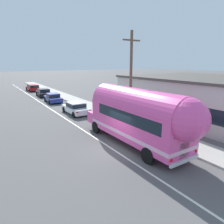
% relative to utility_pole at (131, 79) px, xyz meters
% --- Properties ---
extents(ground_plane, '(300.00, 300.00, 0.00)m').
position_rel_utility_pole_xyz_m(ground_plane, '(-4.10, -3.41, -4.42)').
color(ground_plane, '#565454').
extents(lane_markings, '(3.78, 80.00, 0.01)m').
position_rel_utility_pole_xyz_m(lane_markings, '(-2.41, 8.59, -4.42)').
color(lane_markings, silver).
rests_on(lane_markings, ground).
extents(sidewalk_slab, '(2.63, 90.00, 0.15)m').
position_rel_utility_pole_xyz_m(sidewalk_slab, '(0.87, 6.59, -4.35)').
color(sidewalk_slab, '#ADA89E').
rests_on(sidewalk_slab, ground).
extents(roadside_building, '(12.96, 17.60, 4.34)m').
position_rel_utility_pole_xyz_m(roadside_building, '(9.78, -1.48, -2.25)').
color(roadside_building, beige).
rests_on(roadside_building, ground).
extents(utility_pole, '(1.80, 0.24, 8.50)m').
position_rel_utility_pole_xyz_m(utility_pole, '(0.00, 0.00, 0.00)').
color(utility_pole, brown).
rests_on(utility_pole, ground).
extents(painted_bus, '(2.65, 10.96, 4.12)m').
position_rel_utility_pole_xyz_m(painted_bus, '(-2.26, -3.92, -2.12)').
color(painted_bus, '#EA4C9E').
rests_on(painted_bus, ground).
extents(car_lead, '(2.05, 4.45, 1.37)m').
position_rel_utility_pole_xyz_m(car_lead, '(-2.27, 7.44, -3.69)').
color(car_lead, white).
rests_on(car_lead, ground).
extents(car_second, '(2.01, 4.40, 1.37)m').
position_rel_utility_pole_xyz_m(car_second, '(-2.38, 16.04, -3.69)').
color(car_second, navy).
rests_on(car_second, ground).
extents(car_third, '(2.11, 4.77, 1.37)m').
position_rel_utility_pole_xyz_m(car_third, '(-2.10, 22.65, -3.68)').
color(car_third, black).
rests_on(car_third, ground).
extents(car_fourth, '(2.14, 4.57, 1.37)m').
position_rel_utility_pole_xyz_m(car_fourth, '(-2.22, 31.15, -3.64)').
color(car_fourth, '#A5191E').
rests_on(car_fourth, ground).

